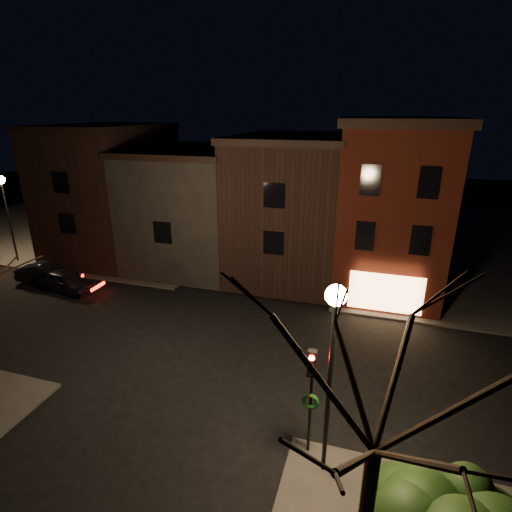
{
  "coord_description": "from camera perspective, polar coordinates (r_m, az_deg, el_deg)",
  "views": [
    {
      "loc": [
        6.97,
        -15.95,
        11.0
      ],
      "look_at": [
        0.76,
        4.41,
        3.2
      ],
      "focal_mm": 28.0,
      "sensor_mm": 36.0,
      "label": 1
    }
  ],
  "objects": [
    {
      "name": "street_lamp_far",
      "position": [
        34.62,
        -32.36,
        7.35
      ],
      "size": [
        0.6,
        0.6,
        6.48
      ],
      "color": "black",
      "rests_on": "sidewalk_far_left"
    },
    {
      "name": "traffic_signal",
      "position": [
        13.34,
        7.86,
        -17.98
      ],
      "size": [
        0.58,
        0.38,
        4.05
      ],
      "color": "black",
      "rests_on": "sidewalk_near_right"
    },
    {
      "name": "street_lamp_near",
      "position": [
        11.55,
        11.0,
        -10.55
      ],
      "size": [
        0.6,
        0.6,
        6.48
      ],
      "color": "black",
      "rests_on": "sidewalk_near_right"
    },
    {
      "name": "row_building_a",
      "position": [
        27.7,
        5.19,
        7.18
      ],
      "size": [
        7.3,
        10.3,
        9.4
      ],
      "color": "black",
      "rests_on": "ground"
    },
    {
      "name": "parked_car_a",
      "position": [
        28.43,
        -25.46,
        -3.23
      ],
      "size": [
        4.16,
        2.1,
        1.36
      ],
      "primitive_type": "imported",
      "rotation": [
        0.0,
        0.0,
        1.44
      ],
      "color": "black",
      "rests_on": "ground"
    },
    {
      "name": "ground",
      "position": [
        20.59,
        -5.74,
        -12.28
      ],
      "size": [
        120.0,
        120.0,
        0.0
      ],
      "primitive_type": "plane",
      "color": "black",
      "rests_on": "ground"
    },
    {
      "name": "sidewalk_far_left",
      "position": [
        46.25,
        -19.41,
        5.29
      ],
      "size": [
        30.0,
        30.0,
        0.12
      ],
      "primitive_type": "cube",
      "color": "#2D2B28",
      "rests_on": "ground"
    },
    {
      "name": "row_building_c",
      "position": [
        33.66,
        -20.01,
        8.81
      ],
      "size": [
        7.3,
        10.3,
        9.9
      ],
      "color": "black",
      "rests_on": "ground"
    },
    {
      "name": "bare_tree_right",
      "position": [
        8.91,
        18.07,
        -14.05
      ],
      "size": [
        6.4,
        6.4,
        8.5
      ],
      "color": "black",
      "rests_on": "sidewalk_near_right"
    },
    {
      "name": "corner_building",
      "position": [
        26.05,
        18.95,
        6.62
      ],
      "size": [
        6.5,
        8.5,
        10.5
      ],
      "color": "#4F170E",
      "rests_on": "ground"
    },
    {
      "name": "parked_car_b",
      "position": [
        30.23,
        -27.67,
        -2.27
      ],
      "size": [
        4.17,
        1.69,
        1.35
      ],
      "primitive_type": "imported",
      "rotation": [
        0.0,
        0.0,
        1.64
      ],
      "color": "black",
      "rests_on": "ground"
    },
    {
      "name": "row_building_b",
      "position": [
        30.09,
        -8.57,
        7.1
      ],
      "size": [
        7.8,
        10.3,
        8.4
      ],
      "color": "black",
      "rests_on": "ground"
    }
  ]
}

